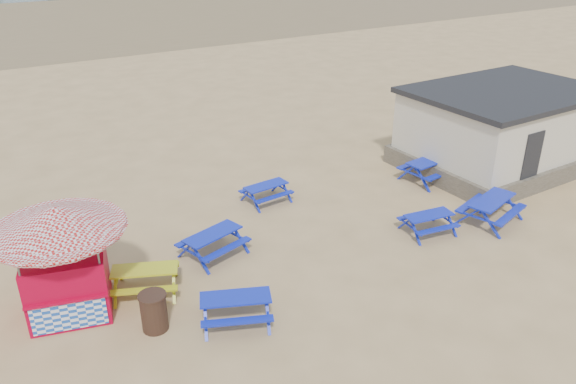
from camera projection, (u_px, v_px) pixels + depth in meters
ground at (294, 245)px, 17.20m from camera, size 400.00×400.00×0.00m
wet_sand at (13, 19)px, 59.26m from camera, size 400.00×400.00×0.00m
picnic_table_blue_a at (213, 244)px, 16.50m from camera, size 2.09×1.85×0.74m
picnic_table_blue_b at (266, 193)px, 19.76m from camera, size 1.64×1.36×0.65m
picnic_table_blue_c at (429, 170)px, 21.43m from camera, size 2.13×1.78×0.83m
picnic_table_blue_d at (236, 309)px, 13.73m from camera, size 2.13×1.96×0.72m
picnic_table_blue_e at (428, 223)px, 17.74m from camera, size 1.74×1.49×0.65m
picnic_table_blue_f at (491, 210)px, 18.37m from camera, size 2.31×2.04×0.83m
picnic_table_yellow at (146, 280)px, 14.84m from camera, size 2.13×1.96×0.72m
ice_cream_kiosk at (62, 247)px, 13.54m from camera, size 3.99×3.99×2.91m
litter_bin at (154, 312)px, 13.40m from camera, size 0.68×0.68×0.99m
amenity_block at (502, 128)px, 22.35m from camera, size 7.40×5.40×3.15m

